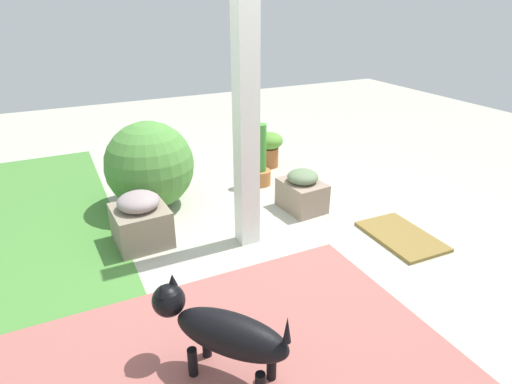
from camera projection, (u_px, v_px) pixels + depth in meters
ground_plane at (264, 249)px, 3.51m from camera, size 12.00×12.00×0.00m
brick_path at (242, 374)px, 2.35m from camera, size 1.80×2.40×0.02m
porch_pillar at (246, 103)px, 3.17m from camera, size 0.16×0.16×2.34m
stone_planter_nearest at (302, 191)px, 4.11m from camera, size 0.47×0.37×0.40m
stone_planter_far at (141, 220)px, 3.53m from camera, size 0.47×0.45×0.46m
round_shrub at (150, 165)px, 4.09m from camera, size 0.84×0.84×0.84m
terracotta_pot_tall at (260, 163)px, 4.63m from camera, size 0.22×0.22×0.68m
terracotta_pot_broad at (269, 147)px, 5.14m from camera, size 0.33×0.33×0.42m
dog at (221, 330)px, 2.22m from camera, size 0.69×0.61×0.54m
doormat at (401, 236)px, 3.68m from camera, size 0.72×0.48×0.03m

